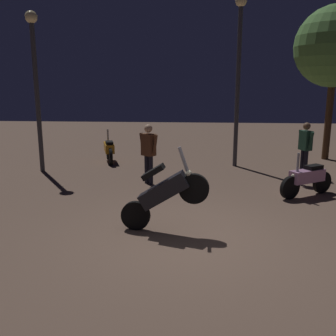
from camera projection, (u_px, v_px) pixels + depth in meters
ground_plane at (190, 238)px, 6.85m from camera, size 40.00×40.00×0.00m
motorcycle_black_foreground at (164, 193)px, 6.98m from camera, size 1.66×0.38×1.63m
motorcycle_orange_parked_left at (109, 150)px, 13.26m from camera, size 0.60×1.61×1.11m
motorcycle_pink_parked_right at (307, 179)px, 9.27m from camera, size 1.46×0.96×1.11m
person_rider_beside at (305, 144)px, 11.23m from camera, size 0.36×0.65×1.59m
person_bystander_far at (149, 149)px, 10.26m from camera, size 0.58×0.47×1.65m
streetlamp_near at (239, 62)px, 11.97m from camera, size 0.36×0.36×5.36m
streetlamp_far at (35, 72)px, 11.27m from camera, size 0.36×0.36×4.77m
tree_center_bg at (335, 47)px, 12.99m from camera, size 2.77×2.77×5.33m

